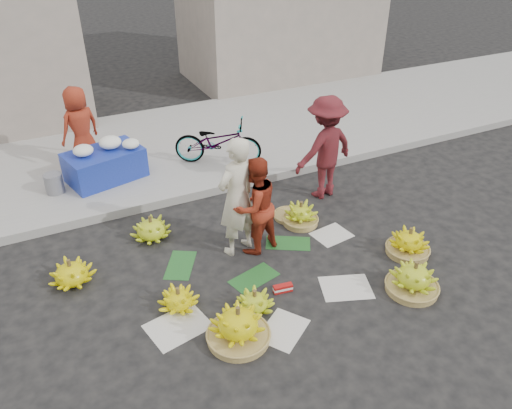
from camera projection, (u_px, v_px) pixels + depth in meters
name	position (u px, v px, depth m)	size (l,w,h in m)	color
ground	(254.00, 268.00, 6.89)	(80.00, 80.00, 0.00)	black
curb	(199.00, 192.00, 8.53)	(40.00, 0.25, 0.15)	gray
sidewalk	(163.00, 146.00, 10.15)	(40.00, 4.00, 0.12)	gray
newspaper_scatter	(282.00, 304.00, 6.27)	(3.20, 1.80, 0.00)	silver
banana_leaves	(242.00, 261.00, 7.00)	(2.00, 1.00, 0.00)	#1A5020
banana_bunch_0	(179.00, 299.00, 6.15)	(0.49, 0.49, 0.30)	yellow
banana_bunch_1	(255.00, 301.00, 6.12)	(0.46, 0.46, 0.30)	#91B319
banana_bunch_2	(238.00, 326.00, 5.66)	(0.72, 0.72, 0.49)	olive
banana_bunch_3	(414.00, 278.00, 6.39)	(0.67, 0.67, 0.46)	olive
banana_bunch_4	(409.00, 243.00, 7.09)	(0.70, 0.70, 0.43)	olive
banana_bunch_5	(301.00, 215.00, 7.75)	(0.54, 0.54, 0.39)	olive
banana_bunch_6	(71.00, 273.00, 6.54)	(0.69, 0.69, 0.37)	yellow
banana_bunch_7	(151.00, 228.00, 7.42)	(0.69, 0.69, 0.37)	#91B319
basket_spare	(289.00, 216.00, 7.97)	(0.48, 0.48, 0.05)	olive
incense_stack	(283.00, 288.00, 6.44)	(0.25, 0.08, 0.10)	#AC1412
vendor_cream	(237.00, 197.00, 6.80)	(0.64, 0.42, 1.76)	beige
vendor_red	(255.00, 206.00, 6.89)	(0.71, 0.55, 1.45)	#A53219
man_striped	(325.00, 148.00, 8.15)	(1.13, 0.65, 1.75)	maroon
flower_table	(105.00, 163.00, 8.70)	(1.42, 1.08, 0.74)	navy
grey_bucket	(54.00, 183.00, 8.34)	(0.30, 0.30, 0.34)	slate
flower_vendor	(80.00, 127.00, 8.92)	(0.73, 0.47, 1.49)	#A53219
bicycle	(218.00, 142.00, 9.16)	(1.61, 0.56, 0.85)	gray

